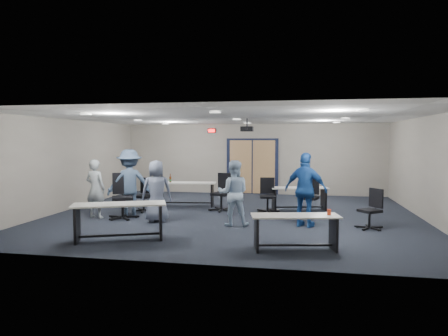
% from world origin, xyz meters
% --- Properties ---
extents(floor, '(10.00, 10.00, 0.00)m').
position_xyz_m(floor, '(0.00, 0.00, 0.00)').
color(floor, black).
rests_on(floor, ground).
extents(back_wall, '(10.00, 0.04, 2.70)m').
position_xyz_m(back_wall, '(0.00, 4.50, 1.35)').
color(back_wall, gray).
rests_on(back_wall, floor).
extents(front_wall, '(10.00, 0.04, 2.70)m').
position_xyz_m(front_wall, '(0.00, -4.50, 1.35)').
color(front_wall, gray).
rests_on(front_wall, floor).
extents(left_wall, '(0.04, 9.00, 2.70)m').
position_xyz_m(left_wall, '(-5.00, 0.00, 1.35)').
color(left_wall, gray).
rests_on(left_wall, floor).
extents(right_wall, '(0.04, 9.00, 2.70)m').
position_xyz_m(right_wall, '(5.00, 0.00, 1.35)').
color(right_wall, gray).
rests_on(right_wall, floor).
extents(ceiling, '(10.00, 9.00, 0.04)m').
position_xyz_m(ceiling, '(0.00, 0.00, 2.70)').
color(ceiling, white).
rests_on(ceiling, back_wall).
extents(double_door, '(2.00, 0.07, 2.20)m').
position_xyz_m(double_door, '(0.00, 4.46, 1.05)').
color(double_door, black).
rests_on(double_door, back_wall).
extents(exit_sign, '(0.32, 0.07, 0.18)m').
position_xyz_m(exit_sign, '(-1.60, 4.44, 2.45)').
color(exit_sign, black).
rests_on(exit_sign, back_wall).
extents(ceiling_projector, '(0.35, 0.32, 0.37)m').
position_xyz_m(ceiling_projector, '(0.30, 0.50, 2.40)').
color(ceiling_projector, black).
rests_on(ceiling_projector, ceiling).
extents(ceiling_can_lights, '(6.24, 5.74, 0.02)m').
position_xyz_m(ceiling_can_lights, '(0.00, 0.25, 2.67)').
color(ceiling_can_lights, silver).
rests_on(ceiling_can_lights, ceiling).
extents(table_front_left, '(1.99, 1.29, 0.77)m').
position_xyz_m(table_front_left, '(-1.89, -3.21, 0.52)').
color(table_front_left, beige).
rests_on(table_front_left, floor).
extents(table_front_right, '(1.72, 0.87, 0.78)m').
position_xyz_m(table_front_right, '(1.72, -3.29, 0.46)').
color(table_front_right, beige).
rests_on(table_front_right, floor).
extents(table_back_left, '(1.91, 0.84, 1.03)m').
position_xyz_m(table_back_left, '(-1.73, 1.24, 0.52)').
color(table_back_left, beige).
rests_on(table_back_left, floor).
extents(table_back_right, '(1.77, 0.95, 0.68)m').
position_xyz_m(table_back_right, '(1.78, 1.11, 0.47)').
color(table_back_right, beige).
rests_on(table_back_right, floor).
extents(chair_back_a, '(0.68, 0.68, 0.98)m').
position_xyz_m(chair_back_a, '(-2.67, 0.03, 0.49)').
color(chair_back_a, black).
rests_on(chair_back_a, floor).
extents(chair_back_b, '(0.87, 0.87, 1.11)m').
position_xyz_m(chair_back_b, '(-0.46, 0.54, 0.55)').
color(chair_back_b, black).
rests_on(chair_back_b, floor).
extents(chair_back_c, '(0.70, 0.70, 0.99)m').
position_xyz_m(chair_back_c, '(0.90, 0.57, 0.50)').
color(chair_back_c, black).
rests_on(chair_back_c, floor).
extents(chair_back_d, '(0.85, 0.85, 1.09)m').
position_xyz_m(chair_back_d, '(2.05, 0.26, 0.54)').
color(chair_back_d, black).
rests_on(chair_back_d, floor).
extents(chair_loose_left, '(1.01, 1.01, 1.21)m').
position_xyz_m(chair_loose_left, '(-2.80, -1.09, 0.60)').
color(chair_loose_left, black).
rests_on(chair_loose_left, floor).
extents(chair_loose_right, '(0.83, 0.83, 0.95)m').
position_xyz_m(chair_loose_right, '(3.41, -1.17, 0.47)').
color(chair_loose_right, black).
rests_on(chair_loose_right, floor).
extents(person_gray, '(0.63, 0.46, 1.58)m').
position_xyz_m(person_gray, '(-3.56, -1.11, 0.79)').
color(person_gray, '#A1AAAF').
rests_on(person_gray, floor).
extents(person_plaid, '(0.90, 0.76, 1.58)m').
position_xyz_m(person_plaid, '(-1.79, -1.26, 0.79)').
color(person_plaid, slate).
rests_on(person_plaid, floor).
extents(person_lightblue, '(0.84, 0.69, 1.60)m').
position_xyz_m(person_lightblue, '(0.21, -1.37, 0.80)').
color(person_lightblue, '#AAC5E2').
rests_on(person_lightblue, floor).
extents(person_navy, '(1.13, 0.79, 1.79)m').
position_xyz_m(person_navy, '(1.94, -1.19, 0.89)').
color(person_navy, '#1C4D9D').
rests_on(person_navy, floor).
extents(person_back, '(1.36, 1.14, 1.83)m').
position_xyz_m(person_back, '(-2.79, -0.66, 0.92)').
color(person_back, '#445B7B').
rests_on(person_back, floor).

